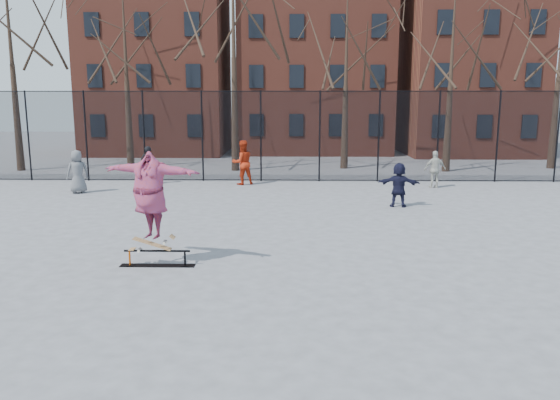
{
  "coord_description": "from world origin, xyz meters",
  "views": [
    {
      "loc": [
        -0.03,
        -11.18,
        3.64
      ],
      "look_at": [
        -0.31,
        1.5,
        1.28
      ],
      "focal_mm": 35.0,
      "sensor_mm": 36.0,
      "label": 1
    }
  ],
  "objects_px": {
    "skateboard": "(152,247)",
    "skater": "(150,203)",
    "skate_rail": "(157,260)",
    "bystander_grey": "(77,172)",
    "bystander_white": "(435,169)",
    "bystander_black": "(148,165)",
    "bystander_navy": "(399,185)",
    "bystander_red": "(242,163)"
  },
  "relations": [
    {
      "from": "skate_rail",
      "to": "bystander_grey",
      "type": "relative_size",
      "value": 0.98
    },
    {
      "from": "bystander_black",
      "to": "bystander_red",
      "type": "distance_m",
      "value": 4.06
    },
    {
      "from": "skateboard",
      "to": "skater",
      "type": "bearing_deg",
      "value": -90.0
    },
    {
      "from": "bystander_black",
      "to": "bystander_red",
      "type": "height_order",
      "value": "bystander_red"
    },
    {
      "from": "skate_rail",
      "to": "bystander_red",
      "type": "xyz_separation_m",
      "value": [
        0.85,
        11.65,
        0.8
      ]
    },
    {
      "from": "skate_rail",
      "to": "bystander_black",
      "type": "height_order",
      "value": "bystander_black"
    },
    {
      "from": "bystander_grey",
      "to": "bystander_black",
      "type": "bearing_deg",
      "value": -165.22
    },
    {
      "from": "bystander_navy",
      "to": "skater",
      "type": "bearing_deg",
      "value": 56.73
    },
    {
      "from": "skate_rail",
      "to": "skateboard",
      "type": "bearing_deg",
      "value": -180.0
    },
    {
      "from": "bystander_red",
      "to": "skate_rail",
      "type": "bearing_deg",
      "value": 61.53
    },
    {
      "from": "skate_rail",
      "to": "bystander_black",
      "type": "distance_m",
      "value": 12.1
    },
    {
      "from": "skateboard",
      "to": "bystander_red",
      "type": "height_order",
      "value": "bystander_red"
    },
    {
      "from": "bystander_grey",
      "to": "bystander_red",
      "type": "bearing_deg",
      "value": 168.41
    },
    {
      "from": "bystander_red",
      "to": "bystander_grey",
      "type": "bearing_deg",
      "value": -4.06
    },
    {
      "from": "skate_rail",
      "to": "skater",
      "type": "height_order",
      "value": "skater"
    },
    {
      "from": "skate_rail",
      "to": "bystander_white",
      "type": "bearing_deg",
      "value": 50.92
    },
    {
      "from": "skater",
      "to": "bystander_black",
      "type": "relative_size",
      "value": 1.41
    },
    {
      "from": "skater",
      "to": "bystander_white",
      "type": "height_order",
      "value": "skater"
    },
    {
      "from": "skateboard",
      "to": "bystander_black",
      "type": "distance_m",
      "value": 12.07
    },
    {
      "from": "bystander_grey",
      "to": "bystander_black",
      "type": "height_order",
      "value": "bystander_grey"
    },
    {
      "from": "skate_rail",
      "to": "bystander_black",
      "type": "xyz_separation_m",
      "value": [
        -3.21,
        11.65,
        0.68
      ]
    },
    {
      "from": "bystander_black",
      "to": "bystander_white",
      "type": "xyz_separation_m",
      "value": [
        12.09,
        -0.71,
        -0.06
      ]
    },
    {
      "from": "bystander_red",
      "to": "bystander_white",
      "type": "relative_size",
      "value": 1.23
    },
    {
      "from": "bystander_grey",
      "to": "bystander_black",
      "type": "distance_m",
      "value": 3.16
    },
    {
      "from": "skate_rail",
      "to": "bystander_grey",
      "type": "distance_m",
      "value": 10.81
    },
    {
      "from": "skate_rail",
      "to": "bystander_red",
      "type": "bearing_deg",
      "value": 85.81
    },
    {
      "from": "bystander_black",
      "to": "bystander_navy",
      "type": "bearing_deg",
      "value": 142.02
    },
    {
      "from": "skate_rail",
      "to": "bystander_navy",
      "type": "distance_m",
      "value": 9.54
    },
    {
      "from": "skate_rail",
      "to": "skater",
      "type": "bearing_deg",
      "value": -180.0
    },
    {
      "from": "skater",
      "to": "bystander_navy",
      "type": "xyz_separation_m",
      "value": [
        6.7,
        6.85,
        -0.66
      ]
    },
    {
      "from": "bystander_navy",
      "to": "skateboard",
      "type": "bearing_deg",
      "value": 56.73
    },
    {
      "from": "bystander_grey",
      "to": "skateboard",
      "type": "bearing_deg",
      "value": 87.67
    },
    {
      "from": "bystander_white",
      "to": "bystander_navy",
      "type": "distance_m",
      "value": 4.68
    },
    {
      "from": "bystander_black",
      "to": "bystander_white",
      "type": "bearing_deg",
      "value": 164.69
    },
    {
      "from": "skate_rail",
      "to": "bystander_red",
      "type": "height_order",
      "value": "bystander_red"
    },
    {
      "from": "skateboard",
      "to": "bystander_white",
      "type": "bearing_deg",
      "value": 50.62
    },
    {
      "from": "skater",
      "to": "bystander_grey",
      "type": "xyz_separation_m",
      "value": [
        -5.29,
        9.35,
        -0.58
      ]
    },
    {
      "from": "bystander_white",
      "to": "skateboard",
      "type": "bearing_deg",
      "value": 43.96
    },
    {
      "from": "skate_rail",
      "to": "skateboard",
      "type": "xyz_separation_m",
      "value": [
        -0.1,
        -0.0,
        0.28
      ]
    },
    {
      "from": "bystander_grey",
      "to": "bystander_white",
      "type": "height_order",
      "value": "bystander_grey"
    },
    {
      "from": "skateboard",
      "to": "bystander_navy",
      "type": "xyz_separation_m",
      "value": [
        6.7,
        6.85,
        0.34
      ]
    },
    {
      "from": "bystander_white",
      "to": "bystander_grey",
      "type": "bearing_deg",
      "value": -0.32
    }
  ]
}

